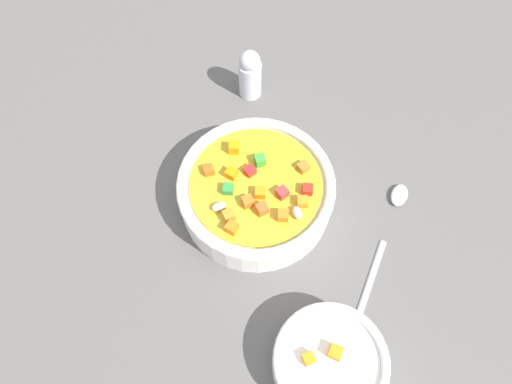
# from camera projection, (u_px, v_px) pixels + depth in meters

# --- Properties ---
(ground_plane) EXTENTS (1.40, 1.40, 0.02)m
(ground_plane) POSITION_uv_depth(u_px,v_px,m) (256.00, 205.00, 0.62)
(ground_plane) COLOR #565451
(soup_bowl_main) EXTENTS (0.20, 0.20, 0.06)m
(soup_bowl_main) POSITION_uv_depth(u_px,v_px,m) (256.00, 191.00, 0.58)
(soup_bowl_main) COLOR white
(soup_bowl_main) RESTS_ON ground_plane
(spoon) EXTENTS (0.21, 0.07, 0.01)m
(spoon) POSITION_uv_depth(u_px,v_px,m) (383.00, 244.00, 0.58)
(spoon) COLOR silver
(spoon) RESTS_ON ground_plane
(side_bowl_small) EXTENTS (0.12, 0.12, 0.05)m
(side_bowl_small) POSITION_uv_depth(u_px,v_px,m) (329.00, 363.00, 0.49)
(side_bowl_small) COLOR white
(side_bowl_small) RESTS_ON ground_plane
(pepper_shaker) EXTENTS (0.03, 0.03, 0.08)m
(pepper_shaker) POSITION_uv_depth(u_px,v_px,m) (250.00, 74.00, 0.66)
(pepper_shaker) COLOR silver
(pepper_shaker) RESTS_ON ground_plane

